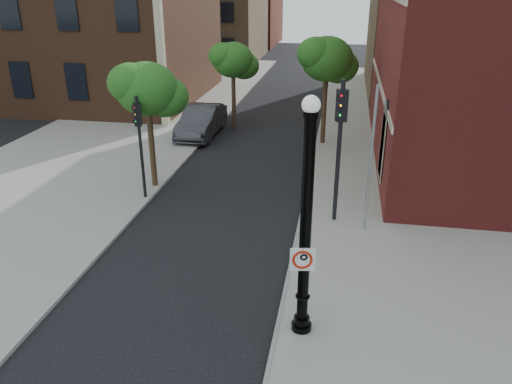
% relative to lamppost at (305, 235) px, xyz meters
% --- Properties ---
extents(ground, '(120.00, 120.00, 0.00)m').
position_rel_lamppost_xyz_m(ground, '(-2.65, 0.36, -2.76)').
color(ground, black).
rests_on(ground, ground).
extents(sidewalk_right, '(8.00, 60.00, 0.12)m').
position_rel_lamppost_xyz_m(sidewalk_right, '(3.35, 10.36, -2.70)').
color(sidewalk_right, gray).
rests_on(sidewalk_right, ground).
extents(sidewalk_left, '(10.00, 50.00, 0.12)m').
position_rel_lamppost_xyz_m(sidewalk_left, '(-11.65, 18.36, -2.70)').
color(sidewalk_left, gray).
rests_on(sidewalk_left, ground).
extents(curb_edge, '(0.10, 60.00, 0.14)m').
position_rel_lamppost_xyz_m(curb_edge, '(-0.60, 10.36, -2.69)').
color(curb_edge, gray).
rests_on(curb_edge, ground).
extents(bg_building_tan_a, '(12.00, 12.00, 12.00)m').
position_rel_lamppost_xyz_m(bg_building_tan_a, '(-14.65, 44.36, 3.24)').
color(bg_building_tan_a, olive).
rests_on(bg_building_tan_a, ground).
extents(bg_building_red, '(12.00, 12.00, 10.00)m').
position_rel_lamppost_xyz_m(bg_building_red, '(-14.65, 58.36, 2.24)').
color(bg_building_red, maroon).
rests_on(bg_building_red, ground).
extents(lamppost, '(0.51, 0.51, 5.98)m').
position_rel_lamppost_xyz_m(lamppost, '(0.00, 0.00, 0.00)').
color(lamppost, black).
rests_on(lamppost, ground).
extents(no_parking_sign, '(0.59, 0.15, 0.60)m').
position_rel_lamppost_xyz_m(no_parking_sign, '(-0.03, -0.15, -0.56)').
color(no_parking_sign, white).
rests_on(no_parking_sign, ground).
extents(parked_car, '(1.80, 5.07, 1.67)m').
position_rel_lamppost_xyz_m(parked_car, '(-7.07, 16.04, -1.93)').
color(parked_car, '#313035').
rests_on(parked_car, ground).
extents(traffic_signal_left, '(0.32, 0.37, 4.17)m').
position_rel_lamppost_xyz_m(traffic_signal_left, '(-6.90, 7.06, 0.05)').
color(traffic_signal_left, black).
rests_on(traffic_signal_left, ground).
extents(traffic_signal_right, '(0.42, 0.46, 5.15)m').
position_rel_lamppost_xyz_m(traffic_signal_right, '(0.60, 6.34, 0.71)').
color(traffic_signal_right, black).
rests_on(traffic_signal_right, ground).
extents(utility_pole, '(0.10, 0.10, 5.13)m').
position_rel_lamppost_xyz_m(utility_pole, '(1.67, 5.80, -0.19)').
color(utility_pole, '#999999').
rests_on(utility_pole, ground).
extents(street_tree_a, '(2.90, 2.62, 5.23)m').
position_rel_lamppost_xyz_m(street_tree_a, '(-6.92, 8.36, 1.36)').
color(street_tree_a, '#312013').
rests_on(street_tree_a, ground).
extents(street_tree_b, '(2.73, 2.47, 4.92)m').
position_rel_lamppost_xyz_m(street_tree_b, '(-5.58, 17.88, 1.12)').
color(street_tree_b, '#312013').
rests_on(street_tree_b, ground).
extents(street_tree_c, '(3.09, 2.79, 5.57)m').
position_rel_lamppost_xyz_m(street_tree_c, '(-0.27, 15.58, 1.64)').
color(street_tree_c, '#312013').
rests_on(street_tree_c, ground).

